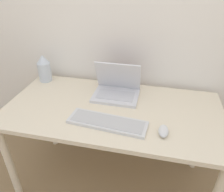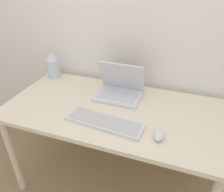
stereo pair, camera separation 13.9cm
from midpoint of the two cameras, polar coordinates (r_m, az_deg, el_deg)
wall_back at (r=1.65m, az=8.14°, el=20.09°), size 6.00×0.05×2.50m
desk at (r=1.51m, az=2.90°, el=-5.76°), size 1.44×0.73×0.74m
laptop at (r=1.57m, az=4.52°, el=1.75°), size 0.32×0.25×0.25m
keyboard at (r=1.32m, az=1.04°, el=-6.86°), size 0.49×0.19×0.02m
mouse at (r=1.26m, az=15.37°, el=-9.86°), size 0.06×0.11×0.04m
vase at (r=1.86m, az=-13.24°, el=7.77°), size 0.10×0.10×0.22m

